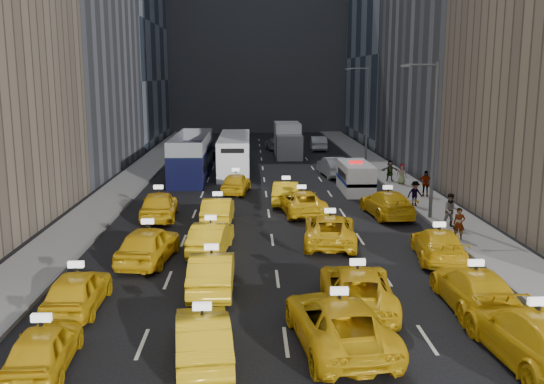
{
  "coord_description": "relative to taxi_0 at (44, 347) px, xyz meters",
  "views": [
    {
      "loc": [
        -1.07,
        -21.8,
        8.28
      ],
      "look_at": [
        0.08,
        10.48,
        2.0
      ],
      "focal_mm": 40.0,
      "sensor_mm": 36.0,
      "label": 1
    }
  ],
  "objects": [
    {
      "name": "taxi_4",
      "position": [
        -0.28,
        4.46,
        0.07
      ],
      "size": [
        1.74,
        4.33,
        1.47
      ],
      "primitive_type": "imported",
      "rotation": [
        0.0,
        0.0,
        3.14
      ],
      "color": "yellow",
      "rests_on": "ground"
    },
    {
      "name": "curb_west",
      "position": [
        -2.06,
        30.56,
        -0.58
      ],
      "size": [
        0.15,
        90.0,
        0.18
      ],
      "primitive_type": "cube",
      "color": "slate",
      "rests_on": "ground"
    },
    {
      "name": "taxi_3",
      "position": [
        14.12,
        -0.11,
        0.17
      ],
      "size": [
        2.81,
        5.93,
        1.67
      ],
      "primitive_type": "imported",
      "rotation": [
        0.0,
        0.0,
        3.23
      ],
      "color": "yellow",
      "rests_on": "ground"
    },
    {
      "name": "taxi_0",
      "position": [
        0.0,
        0.0,
        0.0
      ],
      "size": [
        1.77,
        4.0,
        1.34
      ],
      "primitive_type": "imported",
      "rotation": [
        0.0,
        0.0,
        3.19
      ],
      "color": "yellow",
      "rests_on": "ground"
    },
    {
      "name": "taxi_13",
      "position": [
        4.05,
        17.06,
        0.08
      ],
      "size": [
        1.74,
        4.62,
        1.51
      ],
      "primitive_type": "imported",
      "rotation": [
        0.0,
        0.0,
        3.11
      ],
      "color": "yellow",
      "rests_on": "ground"
    },
    {
      "name": "pedestrian_5",
      "position": [
        16.73,
        29.83,
        0.28
      ],
      "size": [
        1.49,
        0.47,
        1.59
      ],
      "primitive_type": "imported",
      "rotation": [
        0.0,
        0.0,
        -0.03
      ],
      "color": "gray",
      "rests_on": "sidewalk_east"
    },
    {
      "name": "pedestrian_2",
      "position": [
        16.21,
        20.65,
        0.27
      ],
      "size": [
        1.08,
        0.6,
        1.58
      ],
      "primitive_type": "imported",
      "rotation": [
        0.0,
        0.0,
        0.18
      ],
      "color": "gray",
      "rests_on": "sidewalk_east"
    },
    {
      "name": "streetlight_far",
      "position": [
        16.17,
        37.56,
        4.25
      ],
      "size": [
        2.15,
        0.22,
        9.0
      ],
      "color": "#595B60",
      "rests_on": "ground"
    },
    {
      "name": "misc_car_0",
      "position": [
        12.73,
        32.9,
        0.15
      ],
      "size": [
        2.32,
        5.15,
        1.64
      ],
      "primitive_type": "imported",
      "rotation": [
        0.0,
        0.0,
        3.26
      ],
      "color": "#989B9F",
      "rests_on": "ground"
    },
    {
      "name": "pedestrian_3",
      "position": [
        17.76,
        23.76,
        0.36
      ],
      "size": [
        1.11,
        0.71,
        1.75
      ],
      "primitive_type": "imported",
      "rotation": [
        0.0,
        0.0,
        -0.25
      ],
      "color": "gray",
      "rests_on": "sidewalk_east"
    },
    {
      "name": "taxi_10",
      "position": [
        9.81,
        12.67,
        0.07
      ],
      "size": [
        3.05,
        5.58,
        1.48
      ],
      "primitive_type": "imported",
      "rotation": [
        0.0,
        0.0,
        3.03
      ],
      "color": "yellow",
      "rests_on": "ground"
    },
    {
      "name": "taxi_1",
      "position": [
        4.48,
        0.4,
        0.06
      ],
      "size": [
        2.05,
        4.57,
        1.46
      ],
      "primitive_type": "imported",
      "rotation": [
        0.0,
        0.0,
        3.26
      ],
      "color": "yellow",
      "rests_on": "ground"
    },
    {
      "name": "pedestrian_0",
      "position": [
        16.32,
        12.81,
        0.28
      ],
      "size": [
        0.67,
        0.53,
        1.6
      ],
      "primitive_type": "imported",
      "rotation": [
        0.0,
        0.0,
        -0.28
      ],
      "color": "gray",
      "rests_on": "sidewalk_east"
    },
    {
      "name": "taxi_5",
      "position": [
        4.39,
        6.26,
        0.1
      ],
      "size": [
        1.65,
        4.69,
        1.54
      ],
      "primitive_type": "imported",
      "rotation": [
        0.0,
        0.0,
        3.14
      ],
      "color": "yellow",
      "rests_on": "ground"
    },
    {
      "name": "nypd_van",
      "position": [
        13.4,
        26.15,
        0.35
      ],
      "size": [
        2.42,
        5.38,
        2.25
      ],
      "rotation": [
        0.0,
        0.0,
        -0.07
      ],
      "color": "white",
      "rests_on": "ground"
    },
    {
      "name": "misc_car_3",
      "position": [
        4.46,
        51.48,
        0.17
      ],
      "size": [
        2.14,
        4.97,
        1.67
      ],
      "primitive_type": "imported",
      "rotation": [
        0.0,
        0.0,
        3.11
      ],
      "color": "black",
      "rests_on": "ground"
    },
    {
      "name": "misc_car_2",
      "position": [
        8.6,
        51.29,
        -0.01
      ],
      "size": [
        2.26,
        4.7,
        1.32
      ],
      "primitive_type": "imported",
      "rotation": [
        0.0,
        0.0,
        3.23
      ],
      "color": "slate",
      "rests_on": "ground"
    },
    {
      "name": "streetlight_near",
      "position": [
        16.17,
        17.56,
        4.25
      ],
      "size": [
        2.15,
        0.22,
        9.0
      ],
      "color": "#595B60",
      "rests_on": "ground"
    },
    {
      "name": "box_truck",
      "position": [
        9.73,
        45.48,
        1.0
      ],
      "size": [
        2.85,
        7.52,
        3.39
      ],
      "rotation": [
        0.0,
        0.0,
        -0.04
      ],
      "color": "white",
      "rests_on": "ground"
    },
    {
      "name": "taxi_9",
      "position": [
        4.02,
        11.42,
        0.07
      ],
      "size": [
        2.07,
        4.64,
        1.48
      ],
      "primitive_type": "imported",
      "rotation": [
        0.0,
        0.0,
        3.03
      ],
      "color": "yellow",
      "rests_on": "ground"
    },
    {
      "name": "sidewalk_west",
      "position": [
        -3.51,
        30.56,
        -0.59
      ],
      "size": [
        3.0,
        90.0,
        0.15
      ],
      "primitive_type": "cube",
      "color": "gray",
      "rests_on": "ground"
    },
    {
      "name": "pedestrian_4",
      "position": [
        17.29,
        28.38,
        0.25
      ],
      "size": [
        0.81,
        0.53,
        1.55
      ],
      "primitive_type": "imported",
      "rotation": [
        0.0,
        0.0,
        -0.16
      ],
      "color": "gray",
      "rests_on": "sidewalk_east"
    },
    {
      "name": "taxi_17",
      "position": [
        8.2,
        22.31,
        0.08
      ],
      "size": [
        2.07,
        4.69,
        1.5
      ],
      "primitive_type": "imported",
      "rotation": [
        0.0,
        0.0,
        3.03
      ],
      "color": "yellow",
      "rests_on": "ground"
    },
    {
      "name": "taxi_2",
      "position": [
        8.6,
        1.21,
        0.12
      ],
      "size": [
        3.29,
        5.94,
        1.57
      ],
      "primitive_type": "imported",
      "rotation": [
        0.0,
        0.0,
        3.26
      ],
      "color": "yellow",
      "rests_on": "ground"
    },
    {
      "name": "ground",
      "position": [
        6.99,
        5.56,
        -0.67
      ],
      "size": [
        160.0,
        160.0,
        0.0
      ],
      "primitive_type": "plane",
      "color": "black",
      "rests_on": "ground"
    },
    {
      "name": "misc_car_4",
      "position": [
        13.44,
        50.44,
        0.13
      ],
      "size": [
        1.92,
        4.92,
        1.6
      ],
      "primitive_type": "imported",
      "rotation": [
        0.0,
        0.0,
        3.09
      ],
      "color": "#A9ACB1",
      "rests_on": "ground"
    },
    {
      "name": "taxi_6",
      "position": [
        9.69,
        4.26,
        0.09
      ],
      "size": [
        2.96,
        5.64,
        1.51
      ],
      "primitive_type": "imported",
      "rotation": [
        0.0,
        0.0,
        3.06
      ],
      "color": "yellow",
      "rests_on": "ground"
    },
    {
      "name": "double_decker",
      "position": [
        1.12,
        32.8,
        1.04
      ],
      "size": [
        4.05,
        12.06,
        3.44
      ],
      "rotation": [
        0.0,
        0.0,
        -0.12
      ],
      "color": "black",
      "rests_on": "ground"
    },
    {
      "name": "taxi_15",
      "position": [
        13.98,
        18.52,
        0.1
      ],
      "size": [
        2.69,
        5.48,
        1.54
      ],
      "primitive_type": "imported",
      "rotation": [
        0.0,
        0.0,
        3.24
      ],
      "color": "yellow",
      "rests_on": "ground"
    },
    {
      "name": "curb_east",
      "position": [
        16.04,
        30.56,
        -0.58
      ],
      "size": [
        0.15,
        90.0,
        0.18
      ],
      "primitive_type": "cube",
      "color": "slate",
      "rests_on": "ground"
    },
    {
      "name": "taxi_14",
      "position": [
        8.96,
        19.43,
        0.05
      ],
      "size": [
        2.95,
        5.38,
        1.43
      ],
      "primitive_type": "imported",
      "rotation": [
        0.0,
        0.0,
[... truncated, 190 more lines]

